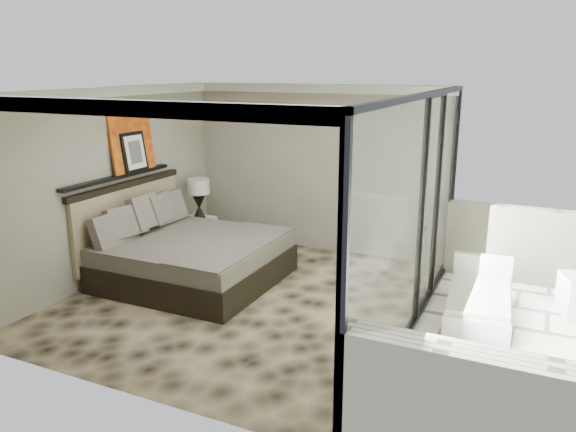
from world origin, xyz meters
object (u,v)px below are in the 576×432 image
at_px(bed, 188,255).
at_px(lounger, 479,301).
at_px(nightstand, 198,233).
at_px(table_lamp, 199,193).

height_order(bed, lounger, bed).
distance_m(bed, lounger, 4.11).
bearing_deg(lounger, nightstand, 165.26).
relative_size(bed, nightstand, 4.76).
relative_size(table_lamp, lounger, 0.44).
relative_size(nightstand, lounger, 0.32).
distance_m(nightstand, lounger, 4.92).
bearing_deg(bed, nightstand, 118.89).
height_order(bed, table_lamp, bed).
bearing_deg(lounger, table_lamp, 165.18).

